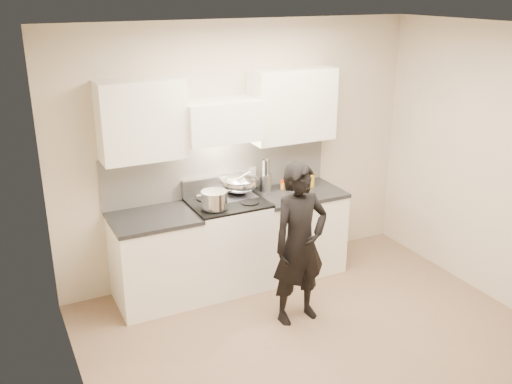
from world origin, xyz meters
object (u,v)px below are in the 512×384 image
(counter_right, at_px, (297,230))
(utensil_crock, at_px, (266,182))
(wok, at_px, (239,183))
(person, at_px, (300,244))
(stove, at_px, (228,243))

(counter_right, xyz_separation_m, utensil_crock, (-0.31, 0.16, 0.57))
(wok, height_order, utensil_crock, wok)
(wok, xyz_separation_m, person, (0.13, -1.04, -0.29))
(utensil_crock, height_order, person, person)
(wok, distance_m, person, 1.08)
(person, bearing_deg, counter_right, 57.50)
(utensil_crock, bearing_deg, counter_right, -27.07)
(stove, relative_size, utensil_crock, 2.76)
(wok, bearing_deg, person, -82.75)
(stove, relative_size, wok, 2.01)
(counter_right, bearing_deg, utensil_crock, 152.93)
(utensil_crock, relative_size, person, 0.22)
(utensil_crock, bearing_deg, stove, -162.78)
(counter_right, bearing_deg, wok, 167.10)
(utensil_crock, bearing_deg, wok, -177.17)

